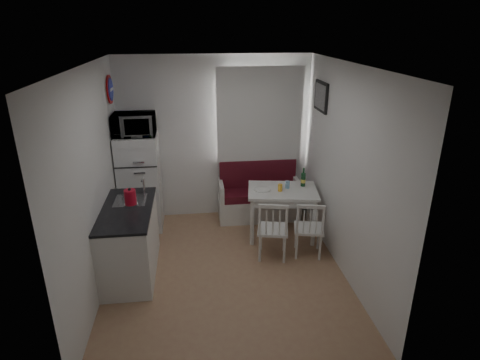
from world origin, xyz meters
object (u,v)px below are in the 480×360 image
at_px(dining_table, 282,195).
at_px(kettle, 130,197).
at_px(fridge, 140,182).
at_px(kitchen_counter, 130,240).
at_px(chair_left, 274,225).
at_px(bench, 259,199).
at_px(chair_right, 311,224).
at_px(wine_bottle, 303,177).
at_px(microwave, 134,125).

relative_size(dining_table, kettle, 4.77).
distance_m(dining_table, fridge, 2.17).
xyz_separation_m(dining_table, fridge, (-2.10, 0.54, 0.08)).
height_order(kitchen_counter, chair_left, kitchen_counter).
bearing_deg(fridge, bench, 3.39).
bearing_deg(kitchen_counter, chair_left, 1.29).
distance_m(chair_left, kettle, 1.88).
xyz_separation_m(bench, chair_left, (-0.01, -1.31, 0.22)).
relative_size(chair_right, fridge, 0.31).
xyz_separation_m(dining_table, chair_left, (-0.25, -0.66, -0.13)).
distance_m(bench, chair_right, 1.41).
height_order(kitchen_counter, dining_table, kitchen_counter).
bearing_deg(kettle, kitchen_counter, -125.51).
distance_m(bench, chair_left, 1.33).
bearing_deg(chair_left, dining_table, 81.44).
bearing_deg(kitchen_counter, bench, 35.73).
bearing_deg(dining_table, kitchen_counter, -153.05).
bearing_deg(dining_table, wine_bottle, 25.50).
relative_size(chair_left, wine_bottle, 1.68).
distance_m(bench, dining_table, 0.78).
distance_m(dining_table, chair_right, 0.72).
relative_size(fridge, microwave, 2.52).
height_order(chair_left, chair_right, chair_left).
xyz_separation_m(kitchen_counter, dining_table, (2.12, 0.70, 0.21)).
xyz_separation_m(chair_left, wine_bottle, (0.58, 0.76, 0.36)).
bearing_deg(kettle, dining_table, 16.96).
height_order(chair_left, kettle, kettle).
distance_m(kitchen_counter, fridge, 1.28).
bearing_deg(wine_bottle, microwave, 170.80).
bearing_deg(fridge, dining_table, -14.51).
height_order(bench, wine_bottle, wine_bottle).
height_order(bench, fridge, fridge).
relative_size(chair_left, microwave, 0.80).
relative_size(bench, chair_left, 2.77).
distance_m(fridge, kettle, 1.20).
relative_size(dining_table, chair_left, 2.30).
relative_size(chair_right, microwave, 0.77).
bearing_deg(chair_right, fridge, 165.73).
height_order(chair_right, fridge, fridge).
bearing_deg(dining_table, fridge, 174.14).
xyz_separation_m(chair_left, microwave, (-1.85, 1.15, 1.13)).
xyz_separation_m(chair_right, microwave, (-2.35, 1.15, 1.15)).
xyz_separation_m(chair_right, kettle, (-2.32, 0.02, 0.50)).
relative_size(kettle, wine_bottle, 0.81).
bearing_deg(dining_table, bench, 118.47).
xyz_separation_m(bench, microwave, (-1.86, -0.16, 1.35)).
xyz_separation_m(bench, chair_right, (0.49, -1.31, 0.20)).
distance_m(fridge, microwave, 0.91).
xyz_separation_m(kitchen_counter, chair_left, (1.87, 0.04, 0.08)).
xyz_separation_m(fridge, microwave, (0.00, -0.05, 0.91)).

